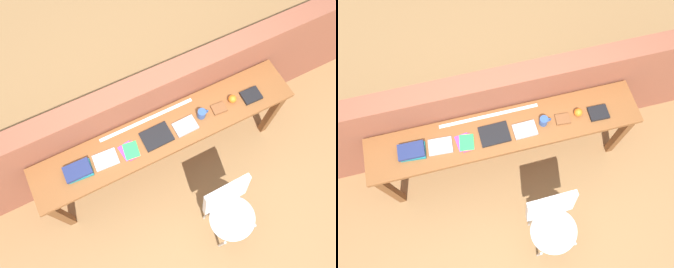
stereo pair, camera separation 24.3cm
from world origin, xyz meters
TOP-DOWN VIEW (x-y plane):
  - ground_plane at (0.00, 0.00)m, footprint 40.00×40.00m
  - brick_wall_back at (0.00, 0.64)m, footprint 6.00×0.20m
  - sideboard at (0.00, 0.30)m, footprint 2.50×0.44m
  - chair_white_moulded at (0.24, -0.55)m, footprint 0.45×0.46m
  - book_stack_leftmost at (-0.83, 0.29)m, footprint 0.24×0.17m
  - magazine_cycling at (-0.58, 0.28)m, footprint 0.22×0.16m
  - pamphlet_pile_colourful at (-0.36, 0.27)m, footprint 0.17×0.19m
  - book_open_centre at (-0.10, 0.28)m, footprint 0.27×0.20m
  - book_grey_hardcover at (0.17, 0.25)m, footprint 0.21×0.15m
  - mug at (0.36, 0.28)m, footprint 0.11×0.08m
  - leather_journal_brown at (0.53, 0.27)m, footprint 0.14×0.11m
  - sports_ball_small at (0.68, 0.29)m, footprint 0.08×0.08m
  - book_repair_rightmost at (0.87, 0.25)m, footprint 0.18×0.15m
  - ruler_metal_back_edge at (-0.11, 0.47)m, footprint 0.92×0.03m

SIDE VIEW (x-z plane):
  - ground_plane at x=0.00m, z-range 0.00..0.00m
  - chair_white_moulded at x=0.24m, z-range 0.08..0.97m
  - brick_wall_back at x=0.00m, z-range 0.00..1.22m
  - sideboard at x=0.00m, z-range 0.30..1.18m
  - ruler_metal_back_edge at x=-0.11m, z-range 0.88..0.88m
  - pamphlet_pile_colourful at x=-0.36m, z-range 0.88..0.89m
  - magazine_cycling at x=-0.58m, z-range 0.88..0.90m
  - book_open_centre at x=-0.10m, z-range 0.88..0.90m
  - leather_journal_brown at x=0.53m, z-range 0.88..0.90m
  - book_grey_hardcover at x=0.17m, z-range 0.88..0.90m
  - book_repair_rightmost at x=0.87m, z-range 0.88..0.91m
  - book_stack_leftmost at x=-0.83m, z-range 0.88..0.94m
  - sports_ball_small at x=0.68m, z-range 0.88..0.96m
  - mug at x=0.36m, z-range 0.88..0.97m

